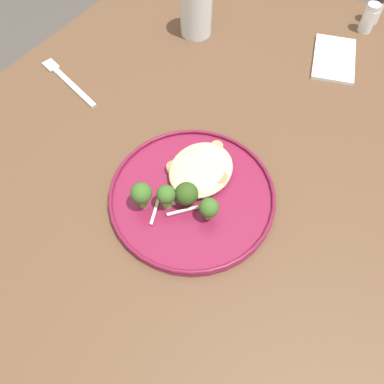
{
  "coord_description": "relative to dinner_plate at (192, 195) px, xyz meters",
  "views": [
    {
      "loc": [
        -0.32,
        -0.23,
        1.32
      ],
      "look_at": [
        -0.03,
        -0.03,
        0.76
      ],
      "focal_mm": 36.07,
      "sensor_mm": 36.0,
      "label": 1
    }
  ],
  "objects": [
    {
      "name": "onion_sliver_short_strip",
      "position": [
        -0.03,
        0.03,
        0.01
      ],
      "size": [
        0.02,
        0.04,
        0.0
      ],
      "primitive_type": "cube",
      "rotation": [
        0.0,
        0.0,
        4.38
      ],
      "color": "silver",
      "rests_on": "dinner_plate"
    },
    {
      "name": "water_glass",
      "position": [
        0.39,
        0.26,
        0.04
      ],
      "size": [
        0.07,
        0.07,
        0.12
      ],
      "color": "silver",
      "rests_on": "wooden_dining_table"
    },
    {
      "name": "seared_scallop_tiny_bay",
      "position": [
        0.05,
        0.04,
        0.01
      ],
      "size": [
        0.03,
        0.03,
        0.01
      ],
      "color": "beige",
      "rests_on": "dinner_plate"
    },
    {
      "name": "dinner_plate",
      "position": [
        0.0,
        0.0,
        0.0
      ],
      "size": [
        0.29,
        0.29,
        0.02
      ],
      "color": "maroon",
      "rests_on": "wooden_dining_table"
    },
    {
      "name": "seared_scallop_right_edge",
      "position": [
        0.08,
        -0.02,
        0.01
      ],
      "size": [
        0.03,
        0.03,
        0.01
      ],
      "color": "#E5C689",
      "rests_on": "dinner_plate"
    },
    {
      "name": "seared_scallop_left_edge",
      "position": [
        0.07,
        0.02,
        0.01
      ],
      "size": [
        0.03,
        0.03,
        0.02
      ],
      "color": "#E5C689",
      "rests_on": "dinner_plate"
    },
    {
      "name": "noodle_bed",
      "position": [
        0.05,
        0.01,
        0.01
      ],
      "size": [
        0.13,
        0.11,
        0.03
      ],
      "color": "beige",
      "rests_on": "dinner_plate"
    },
    {
      "name": "seared_scallop_center_golden",
      "position": [
        0.02,
        0.06,
        0.01
      ],
      "size": [
        0.03,
        0.03,
        0.01
      ],
      "color": "#DBB77A",
      "rests_on": "dinner_plate"
    },
    {
      "name": "broccoli_floret_front_edge",
      "position": [
        -0.02,
        -0.0,
        0.03
      ],
      "size": [
        0.04,
        0.04,
        0.05
      ],
      "color": "#89A356",
      "rests_on": "dinner_plate"
    },
    {
      "name": "dinner_fork",
      "position": [
        0.09,
        0.39,
        -0.01
      ],
      "size": [
        0.06,
        0.19,
        0.0
      ],
      "color": "silver",
      "rests_on": "wooden_dining_table"
    },
    {
      "name": "ground",
      "position": [
        0.03,
        0.03,
        -0.75
      ],
      "size": [
        6.0,
        6.0,
        0.0
      ],
      "primitive_type": "plane",
      "color": "#47423D"
    },
    {
      "name": "wooden_dining_table",
      "position": [
        0.03,
        0.03,
        -0.09
      ],
      "size": [
        1.4,
        1.0,
        0.74
      ],
      "color": "brown",
      "rests_on": "ground"
    },
    {
      "name": "salt_shaker",
      "position": [
        0.62,
        -0.07,
        0.02
      ],
      "size": [
        0.03,
        0.03,
        0.07
      ],
      "color": "white",
      "rests_on": "wooden_dining_table"
    },
    {
      "name": "folded_napkin",
      "position": [
        0.48,
        -0.06,
        -0.0
      ],
      "size": [
        0.17,
        0.14,
        0.01
      ],
      "primitive_type": "cube",
      "rotation": [
        0.0,
        0.0,
        0.36
      ],
      "color": "white",
      "rests_on": "wooden_dining_table"
    },
    {
      "name": "seared_scallop_tilted_round",
      "position": [
        0.11,
        0.02,
        0.01
      ],
      "size": [
        0.02,
        0.02,
        0.01
      ],
      "color": "beige",
      "rests_on": "dinner_plate"
    },
    {
      "name": "onion_sliver_pale_crescent",
      "position": [
        -0.04,
        -0.01,
        0.01
      ],
      "size": [
        0.05,
        0.04,
        0.0
      ],
      "primitive_type": "cube",
      "rotation": [
        0.0,
        0.0,
        2.46
      ],
      "color": "silver",
      "rests_on": "dinner_plate"
    },
    {
      "name": "seared_scallop_rear_pale",
      "position": [
        0.03,
        0.01,
        0.01
      ],
      "size": [
        0.03,
        0.03,
        0.02
      ],
      "color": "beige",
      "rests_on": "dinner_plate"
    },
    {
      "name": "seared_scallop_half_hidden",
      "position": [
        0.05,
        -0.02,
        0.01
      ],
      "size": [
        0.03,
        0.03,
        0.02
      ],
      "color": "#DBB77A",
      "rests_on": "dinner_plate"
    },
    {
      "name": "broccoli_floret_left_leaning",
      "position": [
        -0.06,
        0.06,
        0.04
      ],
      "size": [
        0.04,
        0.04,
        0.06
      ],
      "color": "#7A994C",
      "rests_on": "dinner_plate"
    },
    {
      "name": "pepper_shaker",
      "position": [
        0.66,
        -0.07,
        0.02
      ],
      "size": [
        0.03,
        0.03,
        0.07
      ],
      "color": "white",
      "rests_on": "wooden_dining_table"
    },
    {
      "name": "broccoli_floret_split_head",
      "position": [
        -0.02,
        -0.05,
        0.03
      ],
      "size": [
        0.03,
        0.03,
        0.05
      ],
      "color": "#89A356",
      "rests_on": "dinner_plate"
    },
    {
      "name": "onion_sliver_long_sliver",
      "position": [
        -0.06,
        0.04,
        0.01
      ],
      "size": [
        0.05,
        0.02,
        0.0
      ],
      "primitive_type": "cube",
      "rotation": [
        0.0,
        0.0,
        0.4
      ],
      "color": "silver",
      "rests_on": "dinner_plate"
    },
    {
      "name": "broccoli_floret_tall_stalk",
      "position": [
        -0.04,
        0.02,
        0.03
      ],
      "size": [
        0.03,
        0.03,
        0.05
      ],
      "color": "#89A356",
      "rests_on": "dinner_plate"
    }
  ]
}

